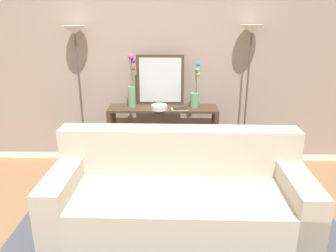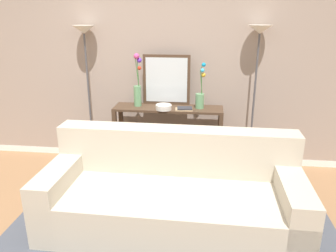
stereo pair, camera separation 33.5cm
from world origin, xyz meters
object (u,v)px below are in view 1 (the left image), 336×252
object	(u,v)px
vase_short_flowers	(195,95)
fruit_bowl	(159,107)
couch	(179,195)
wall_mirror	(160,80)
floor_lamp_left	(77,58)
book_stack	(180,108)
floor_lamp_right	(250,58)
vase_tall_flowers	(132,89)
book_row_under_console	(132,164)
console_table	(163,127)

from	to	relation	value
vase_short_flowers	fruit_bowl	xyz separation A→B (m)	(-0.44, -0.11, -0.12)
couch	fruit_bowl	world-z (taller)	fruit_bowl
couch	wall_mirror	xyz separation A→B (m)	(-0.23, 1.35, 0.85)
couch	floor_lamp_left	bearing A→B (deg)	133.46
wall_mirror	book_stack	distance (m)	0.46
floor_lamp_right	vase_tall_flowers	distance (m)	1.49
floor_lamp_right	vase_tall_flowers	bearing A→B (deg)	-175.85
vase_short_flowers	fruit_bowl	distance (m)	0.47
vase_short_flowers	fruit_bowl	size ratio (longest dim) A/B	2.85
couch	book_stack	world-z (taller)	couch
floor_lamp_left	couch	bearing A→B (deg)	-46.54
book_row_under_console	couch	bearing A→B (deg)	-63.16
console_table	vase_short_flowers	distance (m)	0.57
couch	vase_short_flowers	xyz separation A→B (m)	(0.20, 1.21, 0.69)
floor_lamp_left	book_row_under_console	xyz separation A→B (m)	(0.65, -0.12, -1.37)
book_stack	book_row_under_console	distance (m)	1.02
book_stack	wall_mirror	bearing A→B (deg)	135.68
wall_mirror	book_stack	world-z (taller)	wall_mirror
console_table	book_row_under_console	world-z (taller)	console_table
floor_lamp_left	vase_tall_flowers	bearing A→B (deg)	-8.76
couch	vase_short_flowers	distance (m)	1.41
book_stack	book_row_under_console	bearing A→B (deg)	171.12
wall_mirror	vase_tall_flowers	distance (m)	0.38
console_table	floor_lamp_left	xyz separation A→B (m)	(-1.06, 0.12, 0.85)
fruit_bowl	floor_lamp_left	bearing A→B (deg)	167.31
floor_lamp_right	fruit_bowl	xyz separation A→B (m)	(-1.10, -0.23, -0.56)
floor_lamp_left	floor_lamp_right	distance (m)	2.12
vase_short_flowers	wall_mirror	bearing A→B (deg)	162.38
fruit_bowl	book_stack	xyz separation A→B (m)	(0.25, 0.01, -0.02)
wall_mirror	book_row_under_console	xyz separation A→B (m)	(-0.38, -0.15, -1.10)
book_stack	vase_short_flowers	bearing A→B (deg)	29.69
vase_short_flowers	book_stack	bearing A→B (deg)	-150.31
wall_mirror	floor_lamp_left	bearing A→B (deg)	-178.75
wall_mirror	vase_tall_flowers	world-z (taller)	vase_tall_flowers
floor_lamp_left	book_stack	distance (m)	1.41
fruit_bowl	book_stack	world-z (taller)	fruit_bowl
console_table	wall_mirror	bearing A→B (deg)	105.00
console_table	couch	bearing A→B (deg)	-80.94
fruit_bowl	book_row_under_console	world-z (taller)	fruit_bowl
floor_lamp_left	vase_short_flowers	size ratio (longest dim) A/B	3.23
console_table	vase_tall_flowers	world-z (taller)	vase_tall_flowers
floor_lamp_left	fruit_bowl	xyz separation A→B (m)	(1.02, -0.23, -0.55)
vase_tall_flowers	book_row_under_console	size ratio (longest dim) A/B	2.49
console_table	floor_lamp_left	bearing A→B (deg)	173.41
book_stack	book_row_under_console	xyz separation A→B (m)	(-0.63, 0.10, -0.80)
wall_mirror	book_stack	xyz separation A→B (m)	(0.25, -0.24, -0.30)
wall_mirror	fruit_bowl	bearing A→B (deg)	-90.60
vase_short_flowers	book_row_under_console	bearing A→B (deg)	-179.47
floor_lamp_right	vase_short_flowers	xyz separation A→B (m)	(-0.66, -0.12, -0.44)
fruit_bowl	book_row_under_console	distance (m)	0.90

